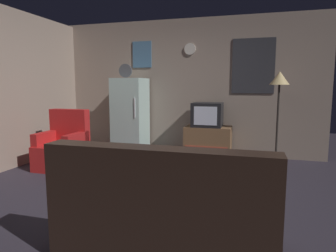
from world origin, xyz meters
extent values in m
plane|color=#2D2833|center=(0.00, 0.00, 0.00)|extent=(12.00, 12.00, 0.00)
cube|color=gray|center=(0.00, 2.45, 1.32)|extent=(5.20, 0.10, 2.64)
cube|color=#333338|center=(1.25, 2.39, 1.71)|extent=(0.76, 0.02, 1.00)
cube|color=teal|center=(-0.92, 2.39, 1.98)|extent=(0.40, 0.02, 0.52)
cylinder|color=silver|center=(0.07, 2.39, 2.06)|extent=(0.22, 0.03, 0.22)
cube|color=silver|center=(-1.05, 2.04, 0.75)|extent=(0.60, 0.60, 1.50)
cylinder|color=silver|center=(-0.83, 1.74, 0.95)|extent=(0.02, 0.02, 0.36)
cylinder|color=#4C4C51|center=(-1.10, 1.96, 1.64)|extent=(0.26, 0.04, 0.26)
cube|color=brown|center=(0.50, 2.07, 0.30)|extent=(0.84, 0.52, 0.61)
cube|color=#AD4733|center=(0.50, 1.81, 0.21)|extent=(0.76, 0.01, 0.15)
cube|color=black|center=(0.47, 2.07, 0.83)|extent=(0.54, 0.50, 0.44)
cube|color=silver|center=(0.47, 1.82, 0.83)|extent=(0.41, 0.01, 0.33)
cylinder|color=#332D28|center=(1.68, 1.89, 0.01)|extent=(0.24, 0.24, 0.02)
cylinder|color=#332D28|center=(1.68, 1.89, 0.70)|extent=(0.04, 0.04, 1.40)
cone|color=#F2D18C|center=(1.68, 1.89, 1.48)|extent=(0.32, 0.32, 0.22)
cylinder|color=brown|center=(-0.33, 0.12, 0.02)|extent=(0.72, 0.72, 0.04)
cylinder|color=brown|center=(-0.33, 0.12, 0.22)|extent=(0.24, 0.24, 0.39)
cylinder|color=brown|center=(-0.33, 0.12, 0.41)|extent=(0.72, 0.72, 0.04)
cylinder|color=silver|center=(-0.27, 0.23, 0.51)|extent=(0.05, 0.05, 0.15)
cylinder|color=silver|center=(-0.22, -0.07, 0.48)|extent=(0.08, 0.08, 0.09)
cube|color=black|center=(-0.36, 0.26, 0.44)|extent=(0.16, 0.07, 0.02)
cube|color=red|center=(-1.71, 0.72, 0.20)|extent=(0.68, 0.68, 0.40)
cube|color=red|center=(-1.71, 0.98, 0.68)|extent=(0.68, 0.16, 0.56)
cube|color=red|center=(-1.99, 0.72, 0.50)|extent=(0.12, 0.60, 0.20)
cube|color=red|center=(-1.43, 0.72, 0.50)|extent=(0.12, 0.60, 0.20)
cube|color=black|center=(0.63, -1.13, 0.20)|extent=(1.70, 0.80, 0.40)
cube|color=black|center=(0.63, -1.43, 0.66)|extent=(1.70, 0.20, 0.52)
cube|color=#33B56F|center=(1.20, 1.96, 0.01)|extent=(0.19, 0.15, 0.03)
cube|color=#9C3A6A|center=(1.20, 1.96, 0.04)|extent=(0.18, 0.15, 0.02)
cube|color=tan|center=(1.20, 1.96, 0.06)|extent=(0.20, 0.16, 0.02)
cube|color=#3F457D|center=(1.20, 1.96, 0.09)|extent=(0.21, 0.15, 0.03)
cube|color=teal|center=(1.20, 1.96, 0.11)|extent=(0.16, 0.18, 0.02)
cube|color=#70AA59|center=(1.20, 1.96, 0.13)|extent=(0.21, 0.16, 0.03)
camera|label=1|loc=(1.27, -3.37, 1.35)|focal=31.72mm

